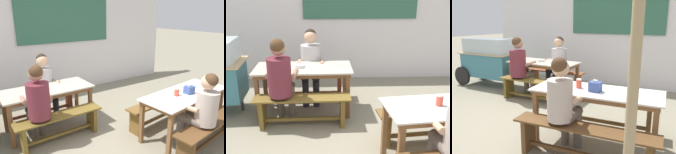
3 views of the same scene
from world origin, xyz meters
The scene contains 16 objects.
ground_plane centered at (0.00, 0.00, 0.00)m, with size 40.00×40.00×0.00m, color gray.
backdrop_wall centered at (0.01, 2.94, 1.41)m, with size 6.98×0.23×2.66m.
dining_table_far centered at (-0.74, 1.24, 0.67)m, with size 1.55×0.74×0.75m.
dining_table_near centered at (1.10, -0.24, 0.67)m, with size 1.74×0.82×0.75m.
bench_far_back centered at (-0.75, 1.75, 0.30)m, with size 1.45×0.32×0.46m.
bench_far_front centered at (-0.73, 0.73, 0.30)m, with size 1.41×0.35×0.46m.
bench_near_back centered at (1.05, 0.27, 0.31)m, with size 1.57×0.43×0.46m.
bench_near_front centered at (1.16, -0.74, 0.30)m, with size 1.73×0.48×0.46m.
food_cart centered at (-2.42, 1.25, 0.69)m, with size 1.80×0.84×1.20m.
person_near_front centered at (0.87, -0.70, 0.71)m, with size 0.43×0.54×1.24m.
person_center_facing centered at (-0.65, 1.69, 0.74)m, with size 0.46×0.57×1.28m.
person_left_back_turned centered at (-1.03, 0.79, 0.75)m, with size 0.45×0.57×1.32m.
tissue_box centered at (1.11, -0.29, 0.82)m, with size 0.15×0.12×0.15m.
condiment_jar centered at (0.86, -0.25, 0.82)m, with size 0.08×0.08×0.13m.
soup_bowl centered at (-0.80, 1.23, 0.78)m, with size 0.15×0.15×0.05m, color silver.
wooden_support_post centered at (1.79, -1.18, 1.18)m, with size 0.09×0.09×2.36m, color tan.
Camera 3 is at (2.22, -3.03, 1.64)m, focal length 38.22 mm.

